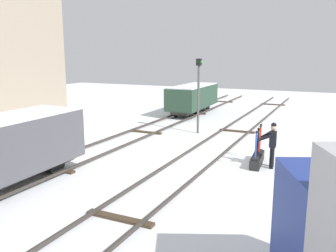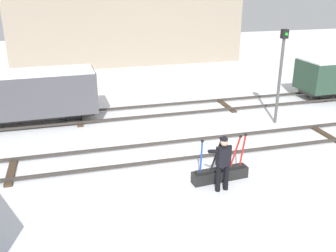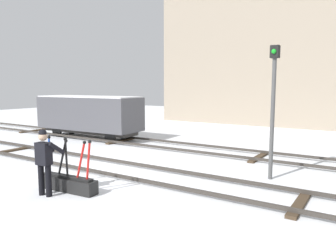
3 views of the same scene
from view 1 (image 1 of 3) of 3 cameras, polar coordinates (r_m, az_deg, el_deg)
name	(u,v)px [view 1 (image 1 of 3)]	position (r m, az deg, el deg)	size (l,w,h in m)	color
ground_plane	(200,160)	(14.50, 5.05, -5.41)	(60.00, 60.00, 0.00)	white
track_main_line	(200,157)	(14.47, 5.06, -4.99)	(44.00, 1.94, 0.18)	#38332D
track_siding_near	(108,146)	(16.48, -9.59, -3.09)	(44.00, 1.94, 0.18)	#38332D
switch_lever_frame	(257,158)	(14.26, 14.04, -4.95)	(1.82, 0.50, 1.45)	black
rail_worker	(272,142)	(13.81, 16.26, -2.52)	(0.57, 0.64, 1.72)	black
signal_post	(199,88)	(19.00, 4.90, 6.01)	(0.24, 0.32, 3.96)	#4C4C4C
freight_car_back_track	(193,97)	(25.48, 3.99, 4.63)	(5.73, 2.08, 2.03)	#2D2B28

